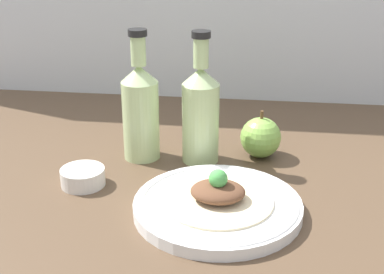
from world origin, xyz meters
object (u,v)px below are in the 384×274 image
object	(u,v)px
plate	(218,205)
cider_bottle_left	(140,109)
apple	(261,137)
dipping_bowl	(83,177)
cider_bottle_right	(201,112)
plated_food	(218,194)

from	to	relation	value
plate	cider_bottle_left	xyz separation A→B (cm)	(-16.27, 18.96, 8.63)
plate	apple	size ratio (longest dim) A/B	2.85
plate	dipping_bowl	xyz separation A→B (cm)	(-23.98, 6.22, 0.28)
cider_bottle_left	cider_bottle_right	xyz separation A→B (cm)	(11.35, 0.00, 0.00)
dipping_bowl	plated_food	bearing A→B (deg)	-14.54
cider_bottle_left	plate	bearing A→B (deg)	-49.36
plated_food	cider_bottle_right	distance (cm)	20.66
apple	dipping_bowl	xyz separation A→B (cm)	(-30.35, -16.00, -2.41)
apple	cider_bottle_left	bearing A→B (deg)	-171.81
plate	cider_bottle_left	bearing A→B (deg)	130.64
plate	dipping_bowl	size ratio (longest dim) A/B	3.48
plate	apple	world-z (taller)	apple
plated_food	dipping_bowl	size ratio (longest dim) A/B	2.29
cider_bottle_left	cider_bottle_right	size ratio (longest dim) A/B	1.00
plated_food	apple	size ratio (longest dim) A/B	1.88
cider_bottle_left	cider_bottle_right	world-z (taller)	same
cider_bottle_left	apple	size ratio (longest dim) A/B	2.66
cider_bottle_left	dipping_bowl	bearing A→B (deg)	-121.16
dipping_bowl	apple	bearing A→B (deg)	27.80
plate	cider_bottle_right	xyz separation A→B (cm)	(-4.92, 18.96, 8.63)
plated_food	dipping_bowl	xyz separation A→B (cm)	(-23.98, 6.22, -1.77)
plate	cider_bottle_left	size ratio (longest dim) A/B	1.07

